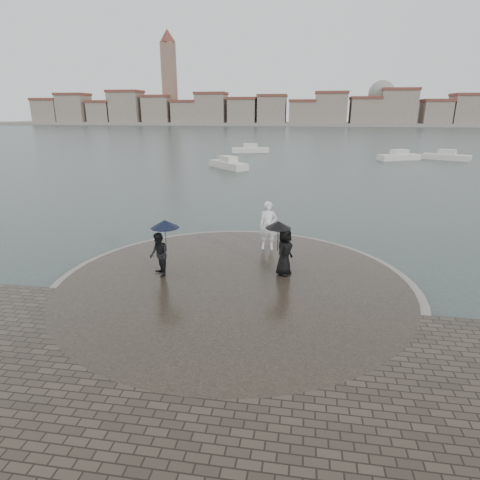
# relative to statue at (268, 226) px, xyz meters

# --- Properties ---
(ground) EXTENTS (400.00, 400.00, 0.00)m
(ground) POSITION_rel_statue_xyz_m (-0.82, -7.13, -1.38)
(ground) COLOR #2B3835
(ground) RESTS_ON ground
(kerb_ring) EXTENTS (12.50, 12.50, 0.32)m
(kerb_ring) POSITION_rel_statue_xyz_m (-0.82, -3.63, -1.22)
(kerb_ring) COLOR gray
(kerb_ring) RESTS_ON ground
(quay_tip) EXTENTS (11.90, 11.90, 0.36)m
(quay_tip) POSITION_rel_statue_xyz_m (-0.82, -3.63, -1.20)
(quay_tip) COLOR #2D261E
(quay_tip) RESTS_ON ground
(statue) EXTENTS (0.78, 0.54, 2.04)m
(statue) POSITION_rel_statue_xyz_m (0.00, 0.00, 0.00)
(statue) COLOR white
(statue) RESTS_ON quay_tip
(visitor_left) EXTENTS (1.23, 1.10, 2.04)m
(visitor_left) POSITION_rel_statue_xyz_m (-3.46, -3.50, 0.09)
(visitor_left) COLOR black
(visitor_left) RESTS_ON quay_tip
(visitor_right) EXTENTS (1.13, 1.06, 1.95)m
(visitor_right) POSITION_rel_statue_xyz_m (0.78, -2.69, 0.06)
(visitor_right) COLOR black
(visitor_right) RESTS_ON quay_tip
(far_skyline) EXTENTS (260.00, 20.00, 37.00)m
(far_skyline) POSITION_rel_statue_xyz_m (-7.12, 153.58, 4.23)
(far_skyline) COLOR gray
(far_skyline) RESTS_ON ground
(boats) EXTENTS (31.45, 21.28, 1.50)m
(boats) POSITION_rel_statue_xyz_m (4.61, 36.81, -1.00)
(boats) COLOR silver
(boats) RESTS_ON ground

